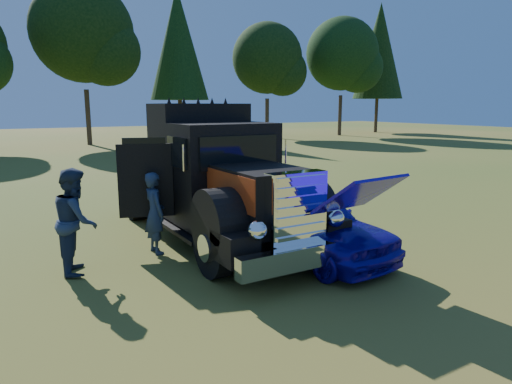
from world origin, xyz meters
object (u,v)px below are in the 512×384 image
object	(u,v)px
hotrod_coupe	(305,222)
spectator_near	(155,213)
spectator_far	(76,221)
diamond_t_truck	(216,183)

from	to	relation	value
hotrod_coupe	spectator_near	distance (m)	3.03
spectator_near	spectator_far	size ratio (longest dim) A/B	0.88
spectator_near	spectator_far	world-z (taller)	spectator_far
hotrod_coupe	spectator_far	bearing A→B (deg)	161.48
diamond_t_truck	spectator_far	xyz separation A→B (m)	(-3.03, -0.58, -0.34)
diamond_t_truck	spectator_near	distance (m)	1.57
diamond_t_truck	spectator_near	size ratio (longest dim) A/B	4.32
hotrod_coupe	spectator_near	bearing A→B (deg)	146.04
hotrod_coupe	spectator_near	world-z (taller)	hotrod_coupe
spectator_near	spectator_far	distance (m)	1.59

